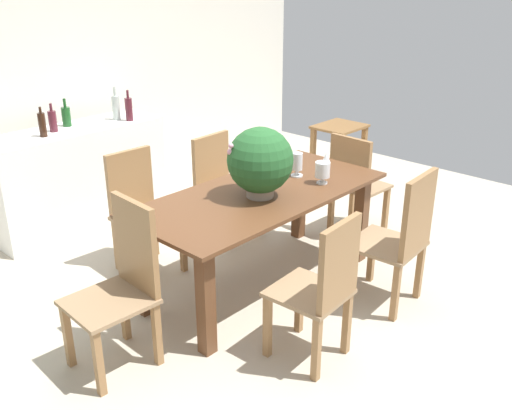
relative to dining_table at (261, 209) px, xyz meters
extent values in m
plane|color=#BCB29E|center=(0.00, -0.02, -0.63)|extent=(7.04, 7.04, 0.00)
cube|color=silver|center=(0.00, 2.58, 0.67)|extent=(6.40, 0.10, 2.60)
cube|color=brown|center=(0.00, 0.00, 0.12)|extent=(1.97, 0.90, 0.03)
cube|color=brown|center=(-0.86, -0.33, -0.26)|extent=(0.09, 0.09, 0.74)
cube|color=brown|center=(0.86, -0.33, -0.26)|extent=(0.09, 0.09, 0.74)
cube|color=brown|center=(-0.86, 0.33, -0.26)|extent=(0.09, 0.09, 0.74)
cube|color=brown|center=(0.86, 0.33, -0.26)|extent=(0.09, 0.09, 0.74)
cube|color=olive|center=(0.62, -0.59, -0.41)|extent=(0.05, 0.05, 0.44)
cube|color=olive|center=(0.24, -0.62, -0.41)|extent=(0.05, 0.05, 0.44)
cube|color=olive|center=(0.65, -0.98, -0.41)|extent=(0.05, 0.05, 0.44)
cube|color=olive|center=(0.26, -1.01, -0.41)|extent=(0.05, 0.05, 0.44)
cube|color=#987855|center=(0.44, -0.80, -0.18)|extent=(0.49, 0.50, 0.03)
cube|color=olive|center=(0.46, -1.01, 0.11)|extent=(0.43, 0.07, 0.56)
cube|color=olive|center=(1.49, -0.19, -0.41)|extent=(0.05, 0.05, 0.44)
cube|color=olive|center=(1.50, 0.18, -0.41)|extent=(0.05, 0.05, 0.44)
cube|color=olive|center=(1.16, -0.18, -0.41)|extent=(0.05, 0.05, 0.44)
cube|color=olive|center=(1.18, 0.19, -0.41)|extent=(0.05, 0.05, 0.44)
cube|color=#987855|center=(1.33, 0.00, -0.18)|extent=(0.42, 0.47, 0.03)
cube|color=olive|center=(1.15, 0.01, 0.07)|extent=(0.06, 0.42, 0.47)
cube|color=olive|center=(-1.52, 0.19, -0.41)|extent=(0.05, 0.05, 0.44)
cube|color=olive|center=(-1.54, -0.17, -0.41)|extent=(0.05, 0.05, 0.44)
cube|color=olive|center=(-1.13, 0.17, -0.41)|extent=(0.05, 0.05, 0.44)
cube|color=olive|center=(-1.14, -0.19, -0.41)|extent=(0.05, 0.05, 0.44)
cube|color=#987855|center=(-1.33, 0.00, -0.18)|extent=(0.49, 0.46, 0.03)
cube|color=olive|center=(-1.12, -0.01, 0.12)|extent=(0.06, 0.41, 0.58)
cube|color=olive|center=(-0.28, -0.61, -0.41)|extent=(0.05, 0.05, 0.44)
cube|color=olive|center=(-0.63, -0.63, -0.41)|extent=(0.05, 0.05, 0.44)
cube|color=olive|center=(-0.26, -0.97, -0.41)|extent=(0.05, 0.05, 0.44)
cube|color=olive|center=(-0.60, -0.99, -0.41)|extent=(0.05, 0.05, 0.44)
cube|color=#987855|center=(-0.44, -0.80, -0.18)|extent=(0.44, 0.46, 0.03)
cube|color=olive|center=(-0.43, -1.00, 0.09)|extent=(0.38, 0.06, 0.51)
cube|color=olive|center=(-0.63, 0.61, -0.41)|extent=(0.05, 0.05, 0.44)
cube|color=olive|center=(-0.27, 0.59, -0.41)|extent=(0.05, 0.05, 0.44)
cube|color=olive|center=(-0.61, 1.01, -0.41)|extent=(0.05, 0.05, 0.44)
cube|color=olive|center=(-0.25, 0.99, -0.41)|extent=(0.05, 0.05, 0.44)
cube|color=#987855|center=(-0.44, 0.80, -0.18)|extent=(0.46, 0.49, 0.03)
cube|color=olive|center=(-0.43, 1.01, 0.09)|extent=(0.40, 0.06, 0.50)
cube|color=olive|center=(0.26, 0.60, -0.41)|extent=(0.05, 0.05, 0.44)
cube|color=olive|center=(0.65, 0.62, -0.41)|extent=(0.05, 0.05, 0.44)
cube|color=olive|center=(0.24, 0.98, -0.41)|extent=(0.05, 0.05, 0.44)
cube|color=olive|center=(0.63, 1.00, -0.41)|extent=(0.05, 0.05, 0.44)
cube|color=#987855|center=(0.44, 0.80, -0.18)|extent=(0.49, 0.48, 0.03)
cube|color=olive|center=(0.43, 1.01, 0.06)|extent=(0.43, 0.06, 0.45)
cylinder|color=gray|center=(-0.07, -0.05, 0.19)|extent=(0.19, 0.19, 0.09)
sphere|color=#235628|center=(-0.07, -0.05, 0.41)|extent=(0.47, 0.47, 0.47)
sphere|color=#DB9EB2|center=(0.00, 0.12, 0.35)|extent=(0.04, 0.04, 0.04)
sphere|color=#DB9EB2|center=(-0.25, 0.05, 0.49)|extent=(0.05, 0.05, 0.05)
sphere|color=#DB9EB2|center=(-0.26, 0.04, 0.54)|extent=(0.04, 0.04, 0.04)
cylinder|color=silver|center=(0.44, -0.22, 0.14)|extent=(0.08, 0.08, 0.01)
cylinder|color=silver|center=(0.44, -0.22, 0.17)|extent=(0.02, 0.02, 0.04)
cylinder|color=silver|center=(0.44, -0.22, 0.25)|extent=(0.11, 0.11, 0.12)
cylinder|color=silver|center=(0.44, 0.03, 0.14)|extent=(0.09, 0.09, 0.01)
cylinder|color=silver|center=(0.44, 0.03, 0.17)|extent=(0.03, 0.03, 0.04)
cylinder|color=silver|center=(0.44, 0.03, 0.26)|extent=(0.08, 0.08, 0.13)
cylinder|color=silver|center=(0.66, -0.09, 0.14)|extent=(0.06, 0.06, 0.00)
cylinder|color=silver|center=(0.66, -0.09, 0.18)|extent=(0.01, 0.01, 0.08)
cone|color=silver|center=(0.66, -0.09, 0.27)|extent=(0.07, 0.07, 0.08)
cube|color=white|center=(-0.31, 2.03, -0.16)|extent=(1.64, 0.52, 0.93)
cylinder|color=#194C1E|center=(-0.30, 2.13, 0.39)|extent=(0.08, 0.08, 0.17)
cylinder|color=#194C1E|center=(-0.30, 2.13, 0.52)|extent=(0.03, 0.03, 0.08)
cylinder|color=#511E28|center=(0.21, 1.88, 0.41)|extent=(0.07, 0.07, 0.21)
cylinder|color=#511E28|center=(0.21, 1.88, 0.56)|extent=(0.02, 0.02, 0.07)
cylinder|color=black|center=(-0.63, 1.96, 0.41)|extent=(0.06, 0.06, 0.21)
cylinder|color=black|center=(-0.63, 1.96, 0.54)|extent=(0.02, 0.02, 0.05)
cylinder|color=#511E28|center=(-0.48, 2.05, 0.40)|extent=(0.07, 0.07, 0.18)
cylinder|color=#511E28|center=(-0.48, 2.05, 0.52)|extent=(0.02, 0.02, 0.07)
cylinder|color=#B2BFB7|center=(0.15, 2.00, 0.42)|extent=(0.07, 0.07, 0.22)
cylinder|color=#B2BFB7|center=(0.15, 2.00, 0.57)|extent=(0.02, 0.02, 0.09)
cube|color=brown|center=(2.15, 0.82, 0.07)|extent=(0.52, 0.45, 0.02)
cube|color=brown|center=(1.93, 0.63, -0.29)|extent=(0.05, 0.05, 0.68)
cube|color=brown|center=(2.37, 0.63, -0.29)|extent=(0.05, 0.05, 0.68)
cube|color=brown|center=(1.93, 1.00, -0.29)|extent=(0.05, 0.05, 0.68)
cube|color=brown|center=(2.37, 1.00, -0.29)|extent=(0.05, 0.05, 0.68)
camera|label=1|loc=(-2.84, -2.59, 1.64)|focal=39.85mm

